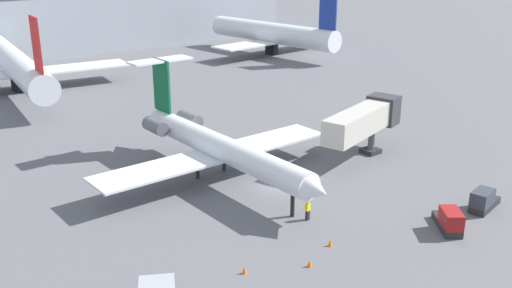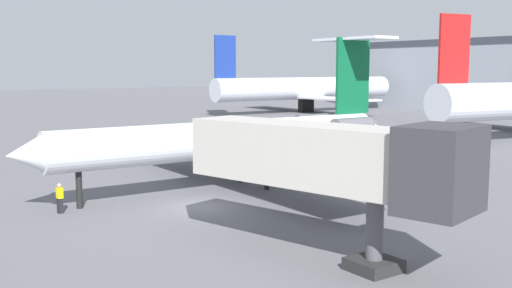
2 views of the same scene
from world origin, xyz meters
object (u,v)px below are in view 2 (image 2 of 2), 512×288
at_px(regional_jet, 242,137).
at_px(jet_bridge, 340,161).
at_px(ground_crew_marshaller, 60,198).
at_px(parked_airliner_west_end, 305,89).

relative_size(regional_jet, jet_bridge, 2.15).
xyz_separation_m(ground_crew_marshaller, parked_airliner_west_end, (-51.48, 60.67, 3.42)).
xyz_separation_m(jet_bridge, ground_crew_marshaller, (-15.28, -6.77, -3.43)).
bearing_deg(jet_bridge, regional_jet, 160.07).
bearing_deg(ground_crew_marshaller, regional_jet, 91.51).
bearing_deg(jet_bridge, parked_airliner_west_end, 141.08).
distance_m(ground_crew_marshaller, parked_airliner_west_end, 79.64).
distance_m(jet_bridge, ground_crew_marshaller, 17.06).
height_order(regional_jet, jet_bridge, regional_jet).
relative_size(jet_bridge, ground_crew_marshaller, 7.78).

